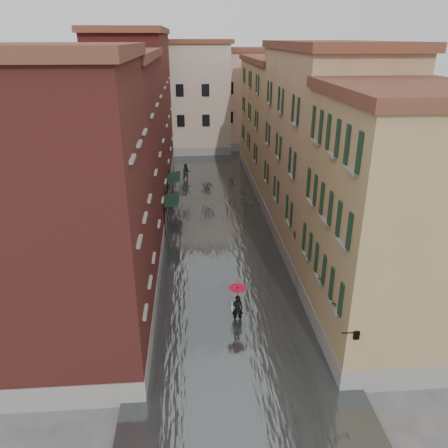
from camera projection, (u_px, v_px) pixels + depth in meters
name	position (u px, v px, depth m)	size (l,w,h in m)	color
ground	(231.00, 314.00, 23.44)	(120.00, 120.00, 0.00)	#4E4F51
floodwater	(216.00, 220.00, 35.31)	(10.00, 60.00, 0.20)	#474D4F
building_left_near	(73.00, 221.00, 18.56)	(6.00, 8.00, 13.00)	maroon
building_left_mid	(114.00, 160.00, 28.73)	(6.00, 14.00, 12.50)	#55201B
building_left_far	(137.00, 112.00, 42.18)	(6.00, 16.00, 14.00)	maroon
building_right_near	(389.00, 227.00, 19.83)	(6.00, 8.00, 11.50)	#98864E
building_right_mid	(322.00, 152.00, 29.61)	(6.00, 14.00, 13.00)	tan
building_right_far	(279.00, 124.00, 43.65)	(6.00, 16.00, 11.50)	#98864E
building_end_cream	(181.00, 99.00, 55.49)	(12.00, 9.00, 13.00)	#B8AA92
building_end_pink	(249.00, 100.00, 58.15)	(10.00, 9.00, 12.00)	#C99B8D
awning_near	(171.00, 201.00, 32.56)	(1.09, 2.80, 2.80)	black
awning_far	(173.00, 178.00, 37.74)	(1.09, 3.14, 2.80)	black
wall_lantern	(356.00, 334.00, 17.06)	(0.71, 0.22, 0.35)	black
window_planters	(316.00, 261.00, 21.59)	(0.59, 8.18, 0.84)	brown
pedestrian_main	(237.00, 301.00, 22.34)	(0.93, 0.93, 2.06)	black
pedestrian_far	(186.00, 173.00, 44.74)	(0.90, 0.70, 1.85)	black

